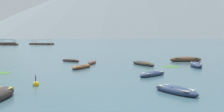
{
  "coord_description": "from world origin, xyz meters",
  "views": [
    {
      "loc": [
        1.81,
        -4.67,
        3.3
      ],
      "look_at": [
        3.26,
        41.43,
        0.04
      ],
      "focal_mm": 41.91,
      "sensor_mm": 36.0,
      "label": 1
    }
  ],
  "objects_px": {
    "ferry_0": "(9,44)",
    "ferry_2": "(6,43)",
    "rowboat_2": "(152,74)",
    "mooring_buoy": "(36,84)",
    "rowboat_0": "(196,65)",
    "rowboat_11": "(71,61)",
    "rowboat_1": "(92,62)",
    "rowboat_10": "(82,67)",
    "rowboat_8": "(143,64)",
    "rowboat_7": "(176,90)",
    "ferry_1": "(42,44)",
    "rowboat_4": "(186,60)"
  },
  "relations": [
    {
      "from": "rowboat_1",
      "to": "rowboat_4",
      "type": "distance_m",
      "value": 13.03
    },
    {
      "from": "rowboat_2",
      "to": "rowboat_1",
      "type": "bearing_deg",
      "value": 117.6
    },
    {
      "from": "rowboat_1",
      "to": "rowboat_10",
      "type": "height_order",
      "value": "rowboat_10"
    },
    {
      "from": "rowboat_4",
      "to": "ferry_2",
      "type": "relative_size",
      "value": 0.5
    },
    {
      "from": "rowboat_2",
      "to": "ferry_1",
      "type": "bearing_deg",
      "value": 108.28
    },
    {
      "from": "rowboat_0",
      "to": "rowboat_2",
      "type": "height_order",
      "value": "rowboat_0"
    },
    {
      "from": "rowboat_11",
      "to": "rowboat_1",
      "type": "bearing_deg",
      "value": -42.71
    },
    {
      "from": "rowboat_2",
      "to": "rowboat_8",
      "type": "relative_size",
      "value": 0.66
    },
    {
      "from": "rowboat_2",
      "to": "ferry_2",
      "type": "bearing_deg",
      "value": 115.47
    },
    {
      "from": "ferry_1",
      "to": "rowboat_4",
      "type": "bearing_deg",
      "value": -65.12
    },
    {
      "from": "rowboat_8",
      "to": "ferry_0",
      "type": "height_order",
      "value": "ferry_0"
    },
    {
      "from": "rowboat_4",
      "to": "rowboat_7",
      "type": "bearing_deg",
      "value": -109.0
    },
    {
      "from": "rowboat_0",
      "to": "ferry_2",
      "type": "xyz_separation_m",
      "value": [
        -61.33,
        108.67,
        0.24
      ]
    },
    {
      "from": "rowboat_2",
      "to": "ferry_2",
      "type": "xyz_separation_m",
      "value": [
        -55.05,
        115.58,
        0.29
      ]
    },
    {
      "from": "rowboat_7",
      "to": "mooring_buoy",
      "type": "bearing_deg",
      "value": 163.35
    },
    {
      "from": "rowboat_0",
      "to": "ferry_2",
      "type": "relative_size",
      "value": 0.44
    },
    {
      "from": "rowboat_4",
      "to": "rowboat_2",
      "type": "bearing_deg",
      "value": -118.03
    },
    {
      "from": "rowboat_8",
      "to": "rowboat_10",
      "type": "xyz_separation_m",
      "value": [
        -7.11,
        -3.19,
        -0.03
      ]
    },
    {
      "from": "rowboat_0",
      "to": "rowboat_10",
      "type": "relative_size",
      "value": 1.12
    },
    {
      "from": "ferry_0",
      "to": "ferry_2",
      "type": "distance_m",
      "value": 26.91
    },
    {
      "from": "rowboat_2",
      "to": "mooring_buoy",
      "type": "relative_size",
      "value": 3.59
    },
    {
      "from": "ferry_0",
      "to": "mooring_buoy",
      "type": "bearing_deg",
      "value": -69.39
    },
    {
      "from": "rowboat_4",
      "to": "mooring_buoy",
      "type": "distance_m",
      "value": 23.87
    },
    {
      "from": "rowboat_4",
      "to": "ferry_2",
      "type": "xyz_separation_m",
      "value": [
        -62.17,
        102.2,
        0.19
      ]
    },
    {
      "from": "rowboat_4",
      "to": "rowboat_7",
      "type": "relative_size",
      "value": 1.38
    },
    {
      "from": "ferry_1",
      "to": "mooring_buoy",
      "type": "height_order",
      "value": "ferry_1"
    },
    {
      "from": "rowboat_10",
      "to": "ferry_0",
      "type": "xyz_separation_m",
      "value": [
        -38.06,
        85.1,
        0.3
      ]
    },
    {
      "from": "rowboat_11",
      "to": "ferry_1",
      "type": "distance_m",
      "value": 89.48
    },
    {
      "from": "rowboat_10",
      "to": "ferry_2",
      "type": "bearing_deg",
      "value": 113.81
    },
    {
      "from": "rowboat_1",
      "to": "rowboat_11",
      "type": "height_order",
      "value": "rowboat_1"
    },
    {
      "from": "rowboat_7",
      "to": "rowboat_0",
      "type": "bearing_deg",
      "value": 66.09
    },
    {
      "from": "rowboat_10",
      "to": "ferry_2",
      "type": "relative_size",
      "value": 0.4
    },
    {
      "from": "rowboat_4",
      "to": "rowboat_1",
      "type": "bearing_deg",
      "value": -168.77
    },
    {
      "from": "rowboat_10",
      "to": "ferry_0",
      "type": "bearing_deg",
      "value": 114.1
    },
    {
      "from": "ferry_1",
      "to": "rowboat_1",
      "type": "bearing_deg",
      "value": -72.94
    },
    {
      "from": "rowboat_1",
      "to": "ferry_0",
      "type": "xyz_separation_m",
      "value": [
        -38.96,
        79.94,
        0.3
      ]
    },
    {
      "from": "mooring_buoy",
      "to": "rowboat_0",
      "type": "bearing_deg",
      "value": 36.68
    },
    {
      "from": "rowboat_4",
      "to": "rowboat_0",
      "type": "bearing_deg",
      "value": -97.46
    },
    {
      "from": "rowboat_0",
      "to": "rowboat_1",
      "type": "xyz_separation_m",
      "value": [
        -11.94,
        3.93,
        -0.06
      ]
    },
    {
      "from": "rowboat_1",
      "to": "ferry_0",
      "type": "relative_size",
      "value": 0.43
    },
    {
      "from": "rowboat_11",
      "to": "rowboat_10",
      "type": "bearing_deg",
      "value": -74.78
    },
    {
      "from": "rowboat_4",
      "to": "rowboat_11",
      "type": "relative_size",
      "value": 1.53
    },
    {
      "from": "ferry_2",
      "to": "rowboat_4",
      "type": "bearing_deg",
      "value": -58.69
    },
    {
      "from": "rowboat_2",
      "to": "rowboat_10",
      "type": "height_order",
      "value": "rowboat_2"
    },
    {
      "from": "rowboat_2",
      "to": "ferry_0",
      "type": "relative_size",
      "value": 0.42
    },
    {
      "from": "rowboat_8",
      "to": "rowboat_1",
      "type": "bearing_deg",
      "value": 162.43
    },
    {
      "from": "rowboat_2",
      "to": "ferry_0",
      "type": "distance_m",
      "value": 101.15
    },
    {
      "from": "rowboat_7",
      "to": "rowboat_8",
      "type": "xyz_separation_m",
      "value": [
        0.46,
        15.91,
        0.02
      ]
    },
    {
      "from": "rowboat_0",
      "to": "rowboat_7",
      "type": "bearing_deg",
      "value": -113.91
    },
    {
      "from": "rowboat_0",
      "to": "ferry_0",
      "type": "bearing_deg",
      "value": 121.26
    }
  ]
}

